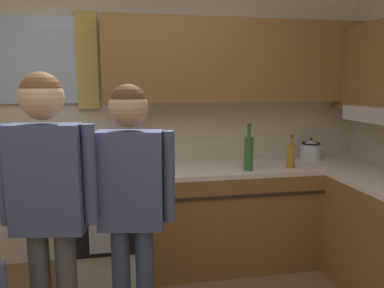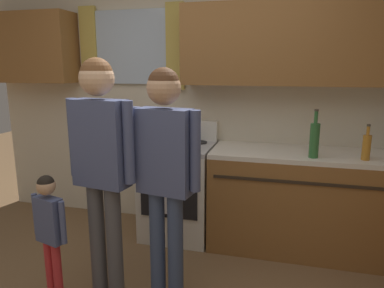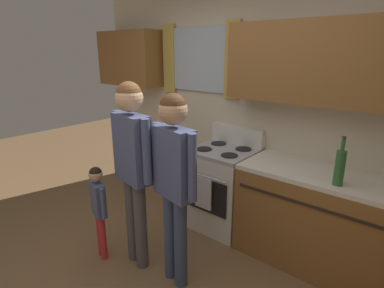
# 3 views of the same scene
# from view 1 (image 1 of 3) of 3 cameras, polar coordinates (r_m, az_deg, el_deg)

# --- Properties ---
(back_wall_unit) EXTENTS (4.60, 0.42, 2.60)m
(back_wall_unit) POSITION_cam_1_polar(r_m,az_deg,el_deg) (3.31, -9.75, 7.30)
(back_wall_unit) COLOR beige
(back_wall_unit) RESTS_ON ground
(kitchen_counter_run) EXTENTS (2.11, 1.79, 0.90)m
(kitchen_counter_run) POSITION_cam_1_polar(r_m,az_deg,el_deg) (3.30, 17.18, -11.78)
(kitchen_counter_run) COLOR brown
(kitchen_counter_run) RESTS_ON ground
(stove_oven) EXTENTS (0.65, 0.67, 1.10)m
(stove_oven) POSITION_cam_1_polar(r_m,az_deg,el_deg) (3.25, -13.42, -11.62)
(stove_oven) COLOR silver
(stove_oven) RESTS_ON ground
(bottle_oil_amber) EXTENTS (0.06, 0.06, 0.29)m
(bottle_oil_amber) POSITION_cam_1_polar(r_m,az_deg,el_deg) (3.26, 15.22, -1.73)
(bottle_oil_amber) COLOR #B27223
(bottle_oil_amber) RESTS_ON kitchen_counter_run
(bottle_wine_green) EXTENTS (0.08, 0.08, 0.39)m
(bottle_wine_green) POSITION_cam_1_polar(r_m,az_deg,el_deg) (3.08, 8.84, -1.34)
(bottle_wine_green) COLOR #2D6633
(bottle_wine_green) RESTS_ON kitchen_counter_run
(stovetop_kettle) EXTENTS (0.27, 0.20, 0.21)m
(stovetop_kettle) POSITION_cam_1_polar(r_m,az_deg,el_deg) (3.67, 18.07, -0.84)
(stovetop_kettle) COLOR silver
(stovetop_kettle) RESTS_ON kitchen_counter_run
(adult_holding_child) EXTENTS (0.51, 0.23, 1.68)m
(adult_holding_child) POSITION_cam_1_polar(r_m,az_deg,el_deg) (2.10, -21.59, -6.77)
(adult_holding_child) COLOR #4C4C51
(adult_holding_child) RESTS_ON ground
(adult_in_plaid) EXTENTS (0.50, 0.22, 1.62)m
(adult_in_plaid) POSITION_cam_1_polar(r_m,az_deg,el_deg) (2.12, -9.55, -7.18)
(adult_in_plaid) COLOR #38476B
(adult_in_plaid) RESTS_ON ground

